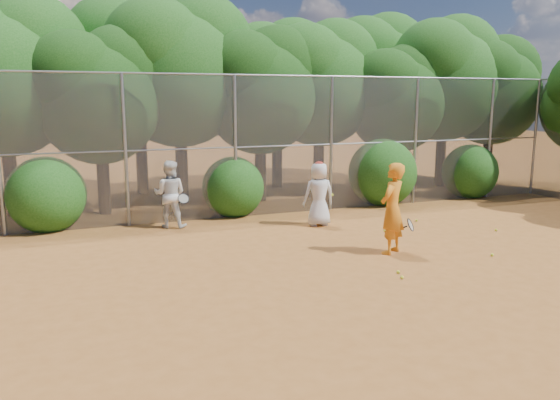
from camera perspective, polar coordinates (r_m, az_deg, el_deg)
name	(u,v)px	position (r m, az deg, el deg)	size (l,w,h in m)	color
ground	(374,274)	(10.82, 9.84, -7.67)	(80.00, 80.00, 0.00)	#955521
fence_back	(265,145)	(15.74, -1.59, 5.81)	(20.05, 0.09, 4.03)	gray
tree_1	(3,69)	(17.42, -26.93, 12.11)	(4.64, 4.03, 6.35)	black
tree_2	(100,90)	(16.65, -18.31, 10.83)	(3.99, 3.47, 5.47)	black
tree_3	(180,65)	(17.99, -10.40, 13.72)	(4.89, 4.26, 6.70)	black
tree_4	(261,86)	(18.02, -1.99, 11.84)	(4.19, 3.64, 5.73)	black
tree_5	(321,78)	(19.72, 4.28, 12.55)	(4.51, 3.92, 6.17)	black
tree_6	(397,95)	(20.04, 12.09, 10.66)	(3.86, 3.36, 5.29)	black
tree_7	(446,74)	(22.01, 16.91, 12.53)	(4.77, 4.14, 6.53)	black
tree_8	(492,86)	(23.03, 21.31, 11.01)	(4.25, 3.70, 5.82)	black
tree_10	(139,61)	(20.02, -14.53, 13.89)	(5.15, 4.48, 7.06)	black
tree_11	(278,76)	(20.81, -0.20, 12.80)	(4.64, 4.03, 6.35)	black
tree_12	(375,70)	(23.33, 9.93, 13.26)	(5.02, 4.37, 6.88)	black
bush_0	(46,191)	(15.28, -23.25, 0.84)	(2.00, 2.00, 2.00)	#184B12
bush_1	(233,184)	(15.89, -4.93, 1.64)	(1.80, 1.80, 1.80)	#184B12
bush_2	(382,170)	(17.89, 10.65, 3.14)	(2.20, 2.20, 2.20)	#184B12
bush_3	(470,169)	(19.96, 19.24, 3.06)	(1.90, 1.90, 1.90)	#184B12
player_yellow	(392,209)	(12.10, 11.65, -0.88)	(0.95, 0.80, 2.00)	orange
player_teen	(319,194)	(14.52, 4.08, 0.64)	(0.87, 0.60, 1.73)	silver
player_white	(170,194)	(14.59, -11.45, 0.60)	(1.06, 0.96, 1.77)	silver
ball_0	(492,255)	(12.68, 21.29, -5.37)	(0.07, 0.07, 0.07)	yellow
ball_1	(385,231)	(14.20, 10.88, -3.16)	(0.07, 0.07, 0.07)	yellow
ball_2	(398,272)	(10.94, 12.25, -7.37)	(0.07, 0.07, 0.07)	yellow
ball_3	(496,230)	(15.07, 21.64, -2.93)	(0.07, 0.07, 0.07)	yellow
ball_4	(402,277)	(10.64, 12.62, -7.89)	(0.07, 0.07, 0.07)	yellow
ball_5	(417,220)	(15.56, 14.08, -2.08)	(0.07, 0.07, 0.07)	yellow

